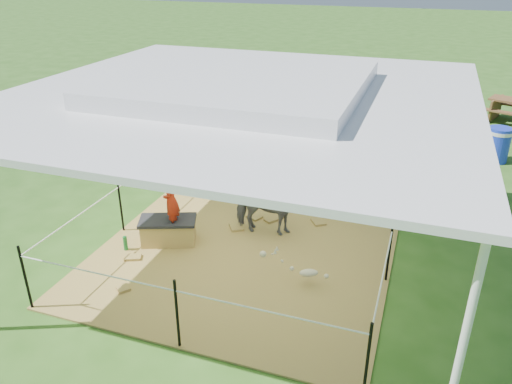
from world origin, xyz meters
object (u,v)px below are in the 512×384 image
(woman, at_px, (171,194))
(trash_barrel, at_px, (498,145))
(foal, at_px, (309,271))
(distant_person, at_px, (422,107))
(pony, at_px, (267,209))
(straw_bale, at_px, (168,232))
(picnic_table_near, at_px, (382,111))
(green_bottle, at_px, (125,243))

(woman, relative_size, trash_barrel, 1.27)
(foal, bearing_deg, distant_person, 59.72)
(pony, relative_size, trash_barrel, 1.38)
(straw_bale, xyz_separation_m, distant_person, (3.64, 8.09, 0.33))
(woman, height_order, picnic_table_near, woman)
(green_bottle, bearing_deg, picnic_table_near, 69.98)
(foal, bearing_deg, pony, 108.10)
(straw_bale, xyz_separation_m, picnic_table_near, (2.57, 8.11, 0.11))
(straw_bale, height_order, distant_person, distant_person)
(picnic_table_near, height_order, distant_person, distant_person)
(green_bottle, distance_m, trash_barrel, 8.72)
(straw_bale, height_order, pony, pony)
(foal, relative_size, picnic_table_near, 0.52)
(foal, bearing_deg, green_bottle, 158.38)
(green_bottle, height_order, trash_barrel, trash_barrel)
(trash_barrel, relative_size, picnic_table_near, 0.52)
(pony, distance_m, trash_barrel, 6.45)
(pony, height_order, picnic_table_near, pony)
(green_bottle, relative_size, distant_person, 0.22)
(straw_bale, distance_m, pony, 1.69)
(straw_bale, xyz_separation_m, green_bottle, (-0.55, -0.45, -0.07))
(straw_bale, relative_size, trash_barrel, 1.06)
(pony, bearing_deg, green_bottle, 114.70)
(foal, distance_m, picnic_table_near, 8.51)
(straw_bale, bearing_deg, foal, -9.09)
(picnic_table_near, bearing_deg, woman, -104.19)
(foal, relative_size, distant_person, 0.74)
(green_bottle, bearing_deg, straw_bale, 39.29)
(green_bottle, xyz_separation_m, distant_person, (4.19, 8.54, 0.40))
(woman, height_order, pony, woman)
(pony, relative_size, foal, 1.38)
(straw_bale, xyz_separation_m, woman, (0.10, -0.00, 0.71))
(pony, xyz_separation_m, trash_barrel, (3.99, 5.07, -0.10))
(pony, xyz_separation_m, picnic_table_near, (1.10, 7.31, -0.18))
(straw_bale, xyz_separation_m, trash_barrel, (5.45, 5.87, 0.19))
(trash_barrel, bearing_deg, straw_bale, -132.89)
(straw_bale, relative_size, woman, 0.83)
(woman, bearing_deg, green_bottle, -76.63)
(green_bottle, relative_size, trash_barrel, 0.29)
(trash_barrel, bearing_deg, distant_person, 129.25)
(picnic_table_near, bearing_deg, straw_bale, -104.83)
(woman, xyz_separation_m, green_bottle, (-0.65, -0.45, -0.78))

